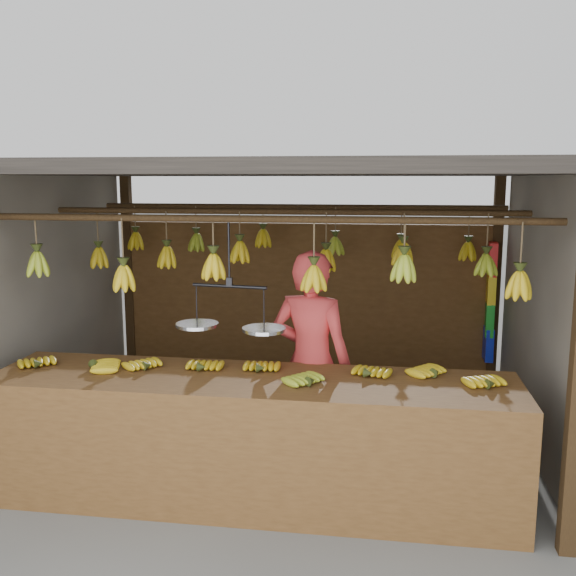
# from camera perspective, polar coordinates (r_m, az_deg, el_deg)

# --- Properties ---
(ground) EXTENTS (80.00, 80.00, 0.00)m
(ground) POSITION_cam_1_polar(r_m,az_deg,el_deg) (5.86, -0.45, -13.14)
(ground) COLOR #5B5B57
(stall) EXTENTS (4.30, 3.30, 2.40)m
(stall) POSITION_cam_1_polar(r_m,az_deg,el_deg) (5.73, 0.04, 6.68)
(stall) COLOR black
(stall) RESTS_ON ground
(counter) EXTENTS (3.71, 0.84, 0.96)m
(counter) POSITION_cam_1_polar(r_m,az_deg,el_deg) (4.48, -3.54, -10.68)
(counter) COLOR #57371A
(counter) RESTS_ON ground
(hanging_bananas) EXTENTS (3.58, 2.24, 0.39)m
(hanging_bananas) POSITION_cam_1_polar(r_m,az_deg,el_deg) (5.43, -0.49, 2.79)
(hanging_bananas) COLOR #92A523
(hanging_bananas) RESTS_ON ground
(balance_scale) EXTENTS (0.80, 0.37, 0.78)m
(balance_scale) POSITION_cam_1_polar(r_m,az_deg,el_deg) (4.57, -5.18, -3.05)
(balance_scale) COLOR black
(balance_scale) RESTS_ON ground
(vendor) EXTENTS (0.72, 0.57, 1.75)m
(vendor) POSITION_cam_1_polar(r_m,az_deg,el_deg) (4.96, 2.07, -6.67)
(vendor) COLOR #BF3333
(vendor) RESTS_ON ground
(bag_bundles) EXTENTS (0.08, 0.26, 1.22)m
(bag_bundles) POSITION_cam_1_polar(r_m,az_deg,el_deg) (6.88, 17.54, -1.24)
(bag_bundles) COLOR red
(bag_bundles) RESTS_ON ground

